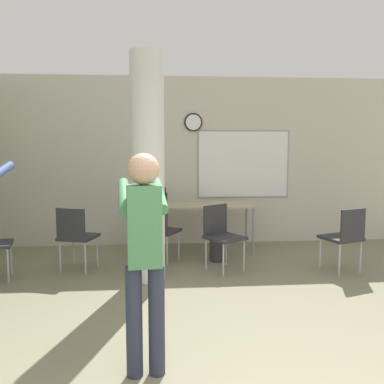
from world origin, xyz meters
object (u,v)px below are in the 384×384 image
(chair_mid_room, at_px, (345,235))
(chair_near_pillar, at_px, (76,234))
(chair_table_left, at_px, (159,228))
(folding_table, at_px, (198,208))
(bottle_on_table, at_px, (165,199))
(chair_table_front, at_px, (222,232))
(person_playing_front, at_px, (144,247))

(chair_mid_room, distance_m, chair_near_pillar, 3.56)
(chair_table_left, xyz_separation_m, chair_near_pillar, (-1.11, -0.30, 0.00))
(folding_table, xyz_separation_m, chair_mid_room, (1.82, -1.28, -0.19))
(bottle_on_table, xyz_separation_m, chair_table_front, (0.74, -0.88, -0.35))
(bottle_on_table, bearing_deg, folding_table, 12.53)
(chair_table_left, xyz_separation_m, chair_table_front, (0.83, -0.39, 0.00))
(chair_near_pillar, bearing_deg, chair_mid_room, -5.92)
(chair_table_front, bearing_deg, person_playing_front, -110.74)
(chair_near_pillar, distance_m, person_playing_front, 2.86)
(chair_table_front, relative_size, chair_mid_room, 1.00)
(chair_table_left, bearing_deg, person_playing_front, -92.69)
(folding_table, distance_m, person_playing_front, 3.65)
(chair_table_front, xyz_separation_m, person_playing_front, (-0.97, -2.56, 0.45))
(folding_table, bearing_deg, person_playing_front, -101.92)
(bottle_on_table, relative_size, person_playing_front, 0.18)
(chair_table_front, height_order, chair_near_pillar, same)
(chair_table_front, bearing_deg, chair_table_left, 154.77)
(bottle_on_table, distance_m, person_playing_front, 3.45)
(bottle_on_table, relative_size, chair_table_front, 0.33)
(folding_table, relative_size, chair_table_front, 2.05)
(folding_table, distance_m, bottle_on_table, 0.55)
(chair_mid_room, xyz_separation_m, chair_near_pillar, (-3.54, 0.37, 0.00))
(chair_mid_room, bearing_deg, folding_table, 144.91)
(chair_table_left, bearing_deg, chair_near_pillar, -164.74)
(chair_near_pillar, bearing_deg, bottle_on_table, 33.32)
(person_playing_front, bearing_deg, chair_near_pillar, 110.13)
(folding_table, distance_m, chair_mid_room, 2.23)
(bottle_on_table, height_order, chair_table_left, bottle_on_table)
(chair_mid_room, height_order, chair_near_pillar, same)
(folding_table, distance_m, chair_table_left, 0.88)
(chair_table_front, distance_m, person_playing_front, 2.78)
(chair_near_pillar, height_order, person_playing_front, person_playing_front)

